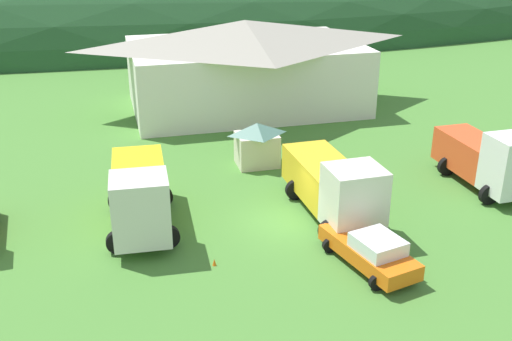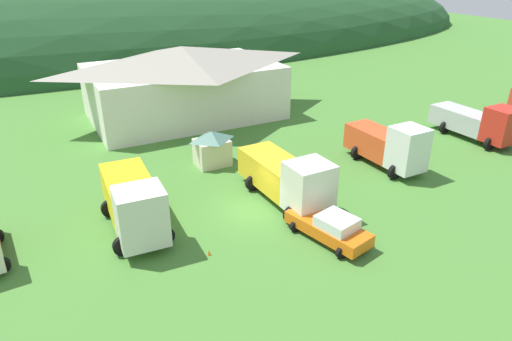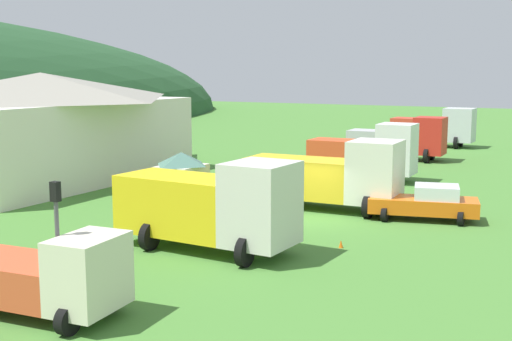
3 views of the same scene
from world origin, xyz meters
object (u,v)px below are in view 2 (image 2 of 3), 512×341
(depot_building, at_px, (183,81))
(traffic_cone_near_pickup, at_px, (254,178))
(heavy_rig_striped, at_px, (288,178))
(traffic_cone_mid_row, at_px, (209,255))
(heavy_rig_white, at_px, (389,145))
(flatbed_truck_yellow, at_px, (134,202))
(play_shed_cream, at_px, (212,148))
(service_pickup_orange, at_px, (330,227))
(crane_truck_red, at_px, (479,122))

(depot_building, height_order, traffic_cone_near_pickup, depot_building)
(heavy_rig_striped, relative_size, traffic_cone_mid_row, 12.25)
(heavy_rig_white, relative_size, traffic_cone_near_pickup, 10.80)
(heavy_rig_white, xyz_separation_m, traffic_cone_near_pickup, (-9.67, 2.99, -1.79))
(flatbed_truck_yellow, distance_m, heavy_rig_white, 18.90)
(depot_building, bearing_deg, traffic_cone_mid_row, -106.95)
(play_shed_cream, relative_size, traffic_cone_mid_row, 4.18)
(heavy_rig_striped, height_order, heavy_rig_white, heavy_rig_white)
(flatbed_truck_yellow, bearing_deg, service_pickup_orange, 60.05)
(depot_building, height_order, flatbed_truck_yellow, depot_building)
(flatbed_truck_yellow, distance_m, service_pickup_orange, 11.10)
(play_shed_cream, distance_m, flatbed_truck_yellow, 9.91)
(flatbed_truck_yellow, relative_size, service_pickup_orange, 1.40)
(play_shed_cream, bearing_deg, flatbed_truck_yellow, -139.19)
(service_pickup_orange, bearing_deg, crane_truck_red, 94.80)
(depot_building, height_order, heavy_rig_white, depot_building)
(service_pickup_orange, bearing_deg, heavy_rig_white, 108.41)
(depot_building, height_order, play_shed_cream, depot_building)
(depot_building, distance_m, play_shed_cream, 12.40)
(depot_building, distance_m, service_pickup_orange, 24.66)
(flatbed_truck_yellow, xyz_separation_m, traffic_cone_near_pickup, (9.22, 2.90, -1.85))
(depot_building, distance_m, heavy_rig_striped, 19.79)
(heavy_rig_white, relative_size, crane_truck_red, 0.90)
(play_shed_cream, xyz_separation_m, traffic_cone_mid_row, (-4.74, -10.69, -1.39))
(depot_building, xyz_separation_m, service_pickup_orange, (-0.40, -24.51, -2.68))
(play_shed_cream, height_order, traffic_cone_near_pickup, play_shed_cream)
(heavy_rig_white, bearing_deg, traffic_cone_mid_row, -76.66)
(crane_truck_red, distance_m, traffic_cone_near_pickup, 20.58)
(depot_building, relative_size, flatbed_truck_yellow, 2.56)
(heavy_rig_striped, height_order, traffic_cone_mid_row, heavy_rig_striped)
(depot_building, xyz_separation_m, traffic_cone_mid_row, (-6.92, -22.71, -3.51))
(service_pickup_orange, distance_m, traffic_cone_mid_row, 6.81)
(traffic_cone_mid_row, bearing_deg, depot_building, 73.05)
(traffic_cone_mid_row, bearing_deg, service_pickup_orange, -15.41)
(play_shed_cream, height_order, flatbed_truck_yellow, flatbed_truck_yellow)
(crane_truck_red, height_order, traffic_cone_mid_row, crane_truck_red)
(play_shed_cream, relative_size, crane_truck_red, 0.36)
(service_pickup_orange, bearing_deg, play_shed_cream, 174.90)
(crane_truck_red, bearing_deg, play_shed_cream, -105.88)
(depot_building, height_order, traffic_cone_mid_row, depot_building)
(service_pickup_orange, bearing_deg, depot_building, 165.85)
(heavy_rig_striped, distance_m, heavy_rig_white, 9.51)
(service_pickup_orange, xyz_separation_m, traffic_cone_near_pickup, (-0.05, 8.92, -0.83))
(heavy_rig_striped, distance_m, crane_truck_red, 20.24)
(traffic_cone_near_pickup, bearing_deg, service_pickup_orange, -89.69)
(heavy_rig_white, bearing_deg, depot_building, -154.61)
(heavy_rig_white, distance_m, traffic_cone_near_pickup, 10.28)
(play_shed_cream, relative_size, heavy_rig_striped, 0.34)
(play_shed_cream, height_order, traffic_cone_mid_row, play_shed_cream)
(traffic_cone_near_pickup, bearing_deg, flatbed_truck_yellow, -162.53)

